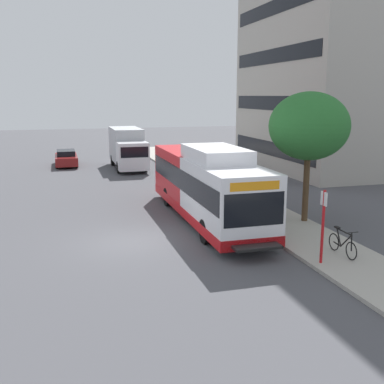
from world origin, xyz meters
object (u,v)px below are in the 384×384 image
(parked_car_far_lane, at_px, (66,158))
(box_truck_background, at_px, (128,147))
(transit_bus, at_px, (206,185))
(bus_stop_sign_pole, at_px, (323,221))
(street_tree_near_stop, at_px, (309,126))
(bicycle_parked, at_px, (343,244))

(parked_car_far_lane, distance_m, box_truck_background, 5.74)
(transit_bus, relative_size, box_truck_background, 1.75)
(transit_bus, xyz_separation_m, bus_stop_sign_pole, (1.95, -7.12, -0.05))
(transit_bus, distance_m, street_tree_near_stop, 5.43)
(parked_car_far_lane, relative_size, box_truck_background, 0.64)
(bus_stop_sign_pole, relative_size, parked_car_far_lane, 0.58)
(street_tree_near_stop, bearing_deg, bicycle_parked, -103.09)
(bus_stop_sign_pole, xyz_separation_m, street_tree_near_stop, (2.28, 5.20, 2.87))
(street_tree_near_stop, bearing_deg, parked_car_far_lane, 115.28)
(transit_bus, relative_size, parked_car_far_lane, 2.72)
(street_tree_near_stop, xyz_separation_m, parked_car_far_lane, (-10.36, 21.94, -3.86))
(bicycle_parked, relative_size, street_tree_near_stop, 0.30)
(bus_stop_sign_pole, distance_m, street_tree_near_stop, 6.36)
(bus_stop_sign_pole, distance_m, box_truck_background, 24.48)
(bicycle_parked, height_order, street_tree_near_stop, street_tree_near_stop)
(parked_car_far_lane, bearing_deg, box_truck_background, -30.64)
(transit_bus, distance_m, box_truck_background, 17.20)
(transit_bus, height_order, parked_car_far_lane, transit_bus)
(transit_bus, bearing_deg, street_tree_near_stop, -24.39)
(street_tree_near_stop, xyz_separation_m, box_truck_background, (-5.51, 19.07, -2.78))
(bus_stop_sign_pole, height_order, street_tree_near_stop, street_tree_near_stop)
(transit_bus, bearing_deg, box_truck_background, 94.28)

